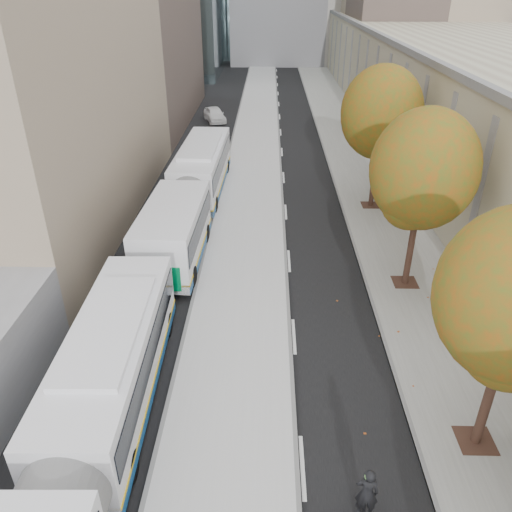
{
  "coord_description": "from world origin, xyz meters",
  "views": [
    {
      "loc": [
        -2.74,
        2.4,
        12.21
      ],
      "look_at": [
        -3.19,
        19.95,
        2.5
      ],
      "focal_mm": 35.0,
      "sensor_mm": 36.0,
      "label": 1
    }
  ],
  "objects_px": {
    "bus_far": "(192,190)",
    "cyclist": "(365,504)",
    "bus_near": "(78,457)",
    "distant_car": "(215,114)"
  },
  "relations": [
    {
      "from": "bus_far",
      "to": "cyclist",
      "type": "relative_size",
      "value": 8.96
    },
    {
      "from": "bus_far",
      "to": "cyclist",
      "type": "height_order",
      "value": "bus_far"
    },
    {
      "from": "bus_near",
      "to": "bus_far",
      "type": "height_order",
      "value": "bus_far"
    },
    {
      "from": "bus_far",
      "to": "bus_near",
      "type": "bearing_deg",
      "value": -89.86
    },
    {
      "from": "bus_near",
      "to": "cyclist",
      "type": "distance_m",
      "value": 7.36
    },
    {
      "from": "bus_near",
      "to": "bus_far",
      "type": "bearing_deg",
      "value": 87.25
    },
    {
      "from": "bus_near",
      "to": "distant_car",
      "type": "distance_m",
      "value": 40.96
    },
    {
      "from": "bus_near",
      "to": "distant_car",
      "type": "bearing_deg",
      "value": 89.32
    },
    {
      "from": "bus_far",
      "to": "distant_car",
      "type": "xyz_separation_m",
      "value": [
        -0.97,
        22.65,
        -0.94
      ]
    },
    {
      "from": "cyclist",
      "to": "distant_car",
      "type": "height_order",
      "value": "cyclist"
    }
  ]
}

